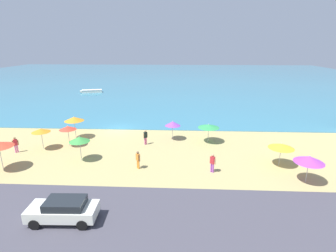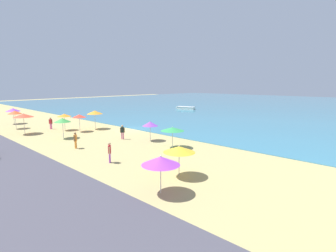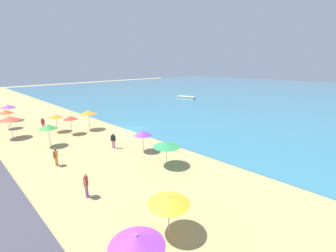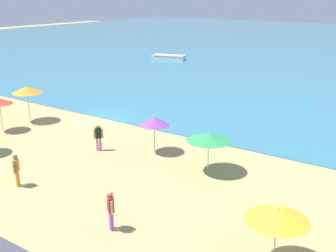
# 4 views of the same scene
# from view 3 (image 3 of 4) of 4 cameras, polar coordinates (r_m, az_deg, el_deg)

# --- Properties ---
(ground_plane) EXTENTS (160.00, 160.00, 0.00)m
(ground_plane) POSITION_cam_3_polar(r_m,az_deg,el_deg) (30.25, -9.86, -1.06)
(ground_plane) COLOR tan
(sea) EXTENTS (150.00, 110.00, 0.05)m
(sea) POSITION_cam_3_polar(r_m,az_deg,el_deg) (75.99, 26.36, 7.58)
(sea) COLOR teal
(sea) RESTS_ON ground_plane
(beach_umbrella_0) EXTENTS (1.82, 1.82, 2.31)m
(beach_umbrella_0) POSITION_cam_3_polar(r_m,az_deg,el_deg) (32.19, -26.65, 2.27)
(beach_umbrella_0) COLOR #B2B2B7
(beach_umbrella_0) RESTS_ON ground_plane
(beach_umbrella_1) EXTENTS (2.21, 2.21, 2.19)m
(beach_umbrella_1) POSITION_cam_3_polar(r_m,az_deg,el_deg) (11.95, 0.16, -18.22)
(beach_umbrella_1) COLOR #B2B2B7
(beach_umbrella_1) RESTS_ON ground_plane
(beach_umbrella_2) EXTENTS (2.25, 2.25, 2.29)m
(beach_umbrella_2) POSITION_cam_3_polar(r_m,az_deg,el_deg) (9.79, -7.98, -26.95)
(beach_umbrella_2) COLOR #B2B2B7
(beach_umbrella_2) RESTS_ON ground_plane
(beach_umbrella_3) EXTENTS (2.34, 2.34, 2.13)m
(beach_umbrella_3) POSITION_cam_3_polar(r_m,az_deg,el_deg) (19.19, -0.38, -4.76)
(beach_umbrella_3) COLOR #B2B2B7
(beach_umbrella_3) RESTS_ON ground_plane
(beach_umbrella_4) EXTENTS (1.76, 1.76, 2.24)m
(beach_umbrella_4) POSITION_cam_3_polar(r_m,az_deg,el_deg) (22.39, -6.36, -1.77)
(beach_umbrella_4) COLOR #B2B2B7
(beach_umbrella_4) RESTS_ON ground_plane
(beach_umbrella_5) EXTENTS (2.36, 2.36, 2.65)m
(beach_umbrella_5) POSITION_cam_3_polar(r_m,az_deg,el_deg) (32.12, -35.29, 1.58)
(beach_umbrella_5) COLOR #B2B2B7
(beach_umbrella_5) RESTS_ON ground_plane
(beach_umbrella_6) EXTENTS (1.88, 1.88, 2.43)m
(beach_umbrella_6) POSITION_cam_3_polar(r_m,az_deg,el_deg) (26.83, -28.20, -0.15)
(beach_umbrella_6) COLOR #B2B2B7
(beach_umbrella_6) RESTS_ON ground_plane
(beach_umbrella_7) EXTENTS (2.12, 2.12, 2.52)m
(beach_umbrella_7) POSITION_cam_3_polar(r_m,az_deg,el_deg) (42.31, -35.54, 4.08)
(beach_umbrella_7) COLOR #B2B2B7
(beach_umbrella_7) RESTS_ON ground_plane
(beach_umbrella_8) EXTENTS (1.75, 1.75, 2.34)m
(beach_umbrella_8) POSITION_cam_3_polar(r_m,az_deg,el_deg) (30.27, -23.55, 1.92)
(beach_umbrella_8) COLOR #B2B2B7
(beach_umbrella_8) RESTS_ON ground_plane
(beach_umbrella_9) EXTENTS (1.82, 1.82, 2.63)m
(beach_umbrella_9) POSITION_cam_3_polar(r_m,az_deg,el_deg) (37.18, -35.97, 2.95)
(beach_umbrella_9) COLOR #B2B2B7
(beach_umbrella_9) RESTS_ON ground_plane
(beach_umbrella_10) EXTENTS (2.17, 2.17, 2.64)m
(beach_umbrella_10) POSITION_cam_3_polar(r_m,az_deg,el_deg) (31.45, -19.62, 3.29)
(beach_umbrella_10) COLOR #B2B2B7
(beach_umbrella_10) RESTS_ON ground_plane
(bather_0) EXTENTS (0.41, 0.45, 1.62)m
(bather_0) POSITION_cam_3_polar(r_m,az_deg,el_deg) (21.73, -26.62, -6.78)
(bather_0) COLOR orange
(bather_0) RESTS_ON ground_plane
(bather_1) EXTENTS (0.42, 0.44, 1.65)m
(bather_1) POSITION_cam_3_polar(r_m,az_deg,el_deg) (24.04, -13.74, -3.38)
(bather_1) COLOR #D76493
(bather_1) RESTS_ON ground_plane
(bather_2) EXTENTS (0.47, 0.39, 1.67)m
(bather_2) POSITION_cam_3_polar(r_m,az_deg,el_deg) (16.12, -20.09, -13.67)
(bather_2) COLOR purple
(bather_2) RESTS_ON ground_plane
(bather_3) EXTENTS (0.49, 0.38, 1.63)m
(bather_3) POSITION_cam_3_polar(r_m,az_deg,el_deg) (34.28, -29.17, 0.71)
(bather_3) COLOR pink
(bather_3) RESTS_ON ground_plane
(skiff_nearshore) EXTENTS (4.85, 2.47, 0.64)m
(skiff_nearshore) POSITION_cam_3_polar(r_m,az_deg,el_deg) (56.35, 4.60, 7.23)
(skiff_nearshore) COLOR silver
(skiff_nearshore) RESTS_ON sea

